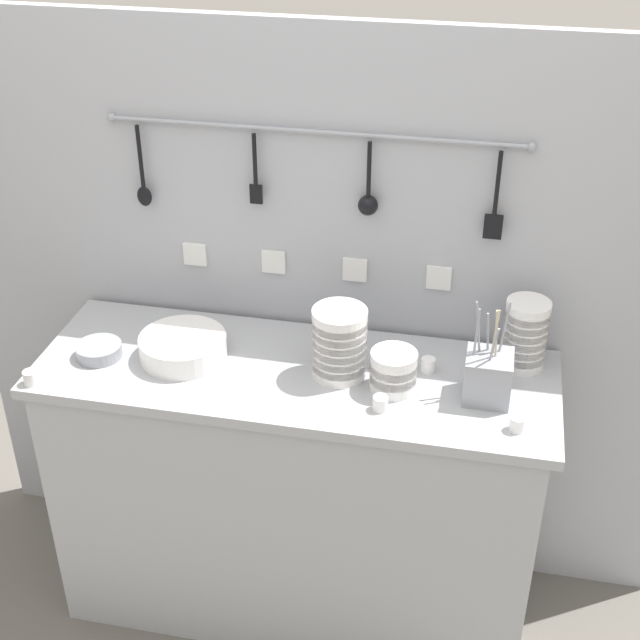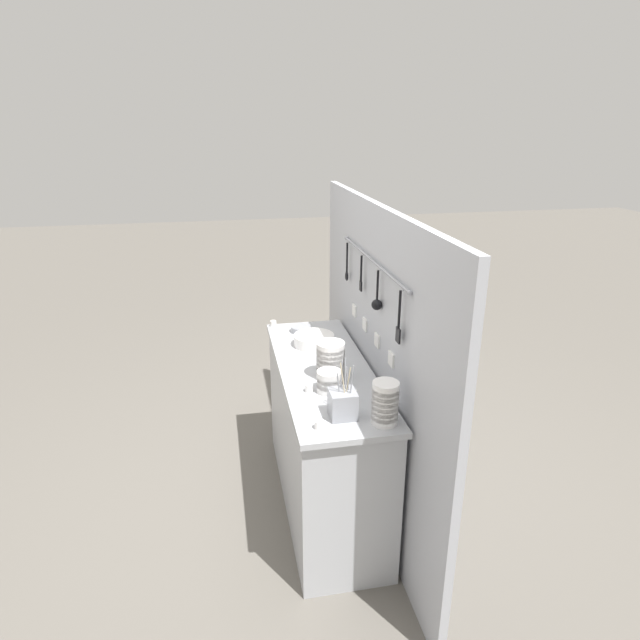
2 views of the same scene
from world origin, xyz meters
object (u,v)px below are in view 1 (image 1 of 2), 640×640
steel_mixing_bowl (99,351)px  cup_mid_row (380,403)px  bowl_stack_short_front (525,334)px  cutlery_caddy (488,376)px  plate_stack (183,347)px  cup_front_right (517,424)px  cup_centre (428,365)px  bowl_stack_nested_right (393,371)px  bowl_stack_wide_centre (339,343)px  cup_front_left (31,378)px

steel_mixing_bowl → cup_mid_row: (0.82, -0.09, 0.00)m
bowl_stack_short_front → cutlery_caddy: size_ratio=0.74×
plate_stack → cup_front_right: bearing=-9.0°
plate_stack → cup_front_right: size_ratio=6.14×
cup_centre → steel_mixing_bowl: bearing=-172.8°
bowl_stack_nested_right → bowl_stack_wide_centre: bearing=165.9°
bowl_stack_short_front → bowl_stack_wide_centre: size_ratio=1.00×
bowl_stack_short_front → steel_mixing_bowl: (-1.17, -0.20, -0.08)m
steel_mixing_bowl → cup_front_right: (1.17, -0.10, 0.00)m
cup_front_left → cup_centre: bearing=15.1°
steel_mixing_bowl → plate_stack: bearing=11.0°
bowl_stack_short_front → bowl_stack_wide_centre: 0.51m
bowl_stack_wide_centre → cutlery_caddy: 0.40m
cup_front_left → cup_front_right: 1.29m
bowl_stack_wide_centre → cup_centre: size_ratio=5.05×
bowl_stack_wide_centre → cup_front_left: 0.84m
bowl_stack_wide_centre → bowl_stack_nested_right: size_ratio=1.62×
bowl_stack_nested_right → cup_centre: bearing=50.6°
bowl_stack_wide_centre → cup_front_left: size_ratio=5.05×
bowl_stack_nested_right → steel_mixing_bowl: bearing=-179.0°
bowl_stack_nested_right → cup_front_right: bearing=-19.2°
cutlery_caddy → plate_stack: bearing=178.6°
bowl_stack_wide_centre → cup_mid_row: bearing=-45.7°
cutlery_caddy → cup_front_left: bearing=-171.0°
bowl_stack_short_front → steel_mixing_bowl: bowl_stack_short_front is taller
bowl_stack_wide_centre → cup_front_right: 0.51m
bowl_stack_wide_centre → cup_front_left: bowl_stack_wide_centre is taller
cutlery_caddy → cup_mid_row: cutlery_caddy is taller
cup_front_right → cup_centre: bearing=138.5°
cup_mid_row → plate_stack: bearing=167.2°
cutlery_caddy → cup_front_right: size_ratio=6.87×
bowl_stack_nested_right → cutlery_caddy: cutlery_caddy is taller
bowl_stack_wide_centre → plate_stack: (-0.45, -0.01, -0.07)m
cup_centre → cup_mid_row: bearing=-116.9°
cutlery_caddy → cup_mid_row: bearing=-157.2°
cup_front_left → cup_front_right: (1.29, 0.06, 0.00)m
bowl_stack_short_front → plate_stack: bearing=-170.7°
plate_stack → steel_mixing_bowl: plate_stack is taller
steel_mixing_bowl → cup_front_right: size_ratio=3.25×
plate_stack → steel_mixing_bowl: bearing=-169.0°
cutlery_caddy → cup_front_left: cutlery_caddy is taller
bowl_stack_nested_right → steel_mixing_bowl: bowl_stack_nested_right is taller
steel_mixing_bowl → cup_front_right: cup_front_right is taller
cup_centre → bowl_stack_nested_right: bearing=-129.4°
cutlery_caddy → cup_centre: size_ratio=6.87×
bowl_stack_short_front → bowl_stack_wide_centre: (-0.49, -0.15, -0.00)m
cup_mid_row → bowl_stack_short_front: bearing=38.8°
cup_mid_row → cutlery_caddy: bearing=22.8°
bowl_stack_short_front → cup_mid_row: size_ratio=5.07×
bowl_stack_short_front → plate_stack: bowl_stack_short_front is taller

